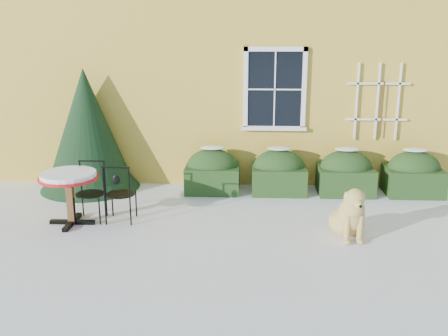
# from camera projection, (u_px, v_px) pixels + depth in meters

# --- Properties ---
(ground) EXTENTS (80.00, 80.00, 0.00)m
(ground) POSITION_uv_depth(u_px,v_px,m) (221.00, 243.00, 7.46)
(ground) COLOR white
(ground) RESTS_ON ground
(house) EXTENTS (12.40, 8.40, 6.40)m
(house) POSITION_uv_depth(u_px,v_px,m) (235.00, 26.00, 13.36)
(house) COLOR yellow
(house) RESTS_ON ground
(hedge_row) EXTENTS (4.95, 0.80, 0.91)m
(hedge_row) POSITION_uv_depth(u_px,v_px,m) (312.00, 173.00, 9.74)
(hedge_row) COLOR #193213
(hedge_row) RESTS_ON ground
(evergreen_shrub) EXTENTS (1.98, 1.98, 2.40)m
(evergreen_shrub) POSITION_uv_depth(u_px,v_px,m) (88.00, 141.00, 9.92)
(evergreen_shrub) COLOR black
(evergreen_shrub) RESTS_ON ground
(bistro_table) EXTENTS (0.95, 0.95, 0.88)m
(bistro_table) POSITION_uv_depth(u_px,v_px,m) (69.00, 181.00, 8.04)
(bistro_table) COLOR black
(bistro_table) RESTS_ON ground
(patio_chair_near) EXTENTS (0.47, 0.47, 0.99)m
(patio_chair_near) POSITION_uv_depth(u_px,v_px,m) (120.00, 193.00, 8.21)
(patio_chair_near) COLOR black
(patio_chair_near) RESTS_ON ground
(patio_chair_far) EXTENTS (0.47, 0.47, 0.98)m
(patio_chair_far) POSITION_uv_depth(u_px,v_px,m) (91.00, 191.00, 8.31)
(patio_chair_far) COLOR black
(patio_chair_far) RESTS_ON ground
(dog) EXTENTS (0.62, 0.97, 0.86)m
(dog) POSITION_uv_depth(u_px,v_px,m) (350.00, 216.00, 7.60)
(dog) COLOR #DEB763
(dog) RESTS_ON ground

